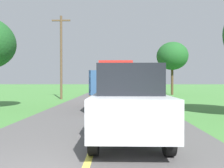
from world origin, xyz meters
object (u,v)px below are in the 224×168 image
Objects in this scene: banana_truck_far at (115,82)px; roadside_tree_far_left at (172,56)px; following_car at (128,102)px; banana_truck_near at (116,83)px; utility_pole_roadside at (61,55)px.

banana_truck_far is 0.95× the size of roadside_tree_far_left.
banana_truck_near is at bearing 92.79° from following_car.
utility_pole_roadside is 1.78× the size of following_car.
utility_pole_roadside is at bearing 111.16° from following_car.
roadside_tree_far_left is at bearing 72.69° from following_car.
banana_truck_near is 0.95× the size of roadside_tree_far_left.
banana_truck_near is 14.16m from roadside_tree_far_left.
utility_pole_roadside is 12.98m from roadside_tree_far_left.
banana_truck_near and banana_truck_far have the same top height.
banana_truck_far is at bearing 91.34° from following_car.
utility_pole_roadside is at bearing 129.33° from banana_truck_near.
banana_truck_far is 7.59m from roadside_tree_far_left.
utility_pole_roadside is (-4.80, 5.86, 2.43)m from banana_truck_near.
following_car is (0.36, -7.48, -0.40)m from banana_truck_near.
roadside_tree_far_left reaches higher than banana_truck_far.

